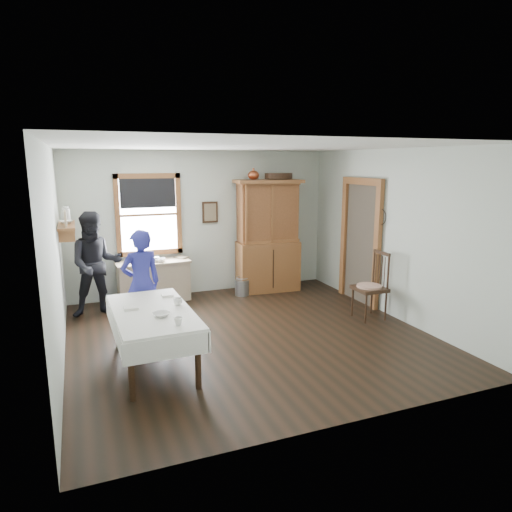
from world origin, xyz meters
name	(u,v)px	position (x,y,z in m)	size (l,w,h in m)	color
room	(248,245)	(0.00, 0.00, 1.35)	(5.01, 5.01, 2.70)	black
window	(149,210)	(-1.00, 2.46, 1.64)	(1.18, 0.07, 1.48)	white
doorway	(361,238)	(2.46, 0.85, 1.16)	(0.09, 1.14, 2.22)	#443B30
wall_shelf	(66,224)	(-2.37, 1.54, 1.57)	(0.24, 1.00, 0.44)	#945C2D
framed_picture	(210,212)	(0.15, 2.46, 1.55)	(0.30, 0.04, 0.40)	#321E11
rug_beater	(381,210)	(2.45, 0.30, 1.72)	(0.27, 0.27, 0.01)	black
work_counter	(154,281)	(-1.00, 2.20, 0.37)	(1.29, 0.49, 0.74)	tan
china_hutch	(268,236)	(1.20, 2.12, 1.08)	(1.27, 0.60, 2.16)	#945C2D
dining_table	(154,338)	(-1.45, -0.50, 0.36)	(0.95, 1.80, 0.72)	white
spindle_chair	(370,285)	(2.07, -0.02, 0.55)	(0.51, 0.51, 1.10)	#321E11
pail	(242,287)	(0.61, 1.97, 0.15)	(0.28, 0.28, 0.30)	gray
wicker_basket	(260,286)	(1.02, 2.06, 0.10)	(0.35, 0.24, 0.20)	#AD804E
woman_blue	(142,288)	(-1.43, 0.56, 0.73)	(0.53, 0.35, 1.45)	navy
figure_dark	(96,268)	(-1.98, 1.76, 0.80)	(0.77, 0.60, 1.59)	black
table_cup_a	(178,301)	(-1.11, -0.41, 0.76)	(0.11, 0.11, 0.09)	silver
table_cup_b	(178,321)	(-1.26, -1.14, 0.76)	(0.10, 0.10, 0.09)	silver
table_bowl	(161,314)	(-1.38, -0.77, 0.75)	(0.22, 0.22, 0.05)	silver
counter_book	(178,258)	(-0.54, 2.26, 0.75)	(0.16, 0.21, 0.02)	#6F624A
counter_bowl	(160,260)	(-0.89, 2.11, 0.77)	(0.19, 0.19, 0.06)	silver
shelf_bowl	(66,222)	(-2.37, 1.55, 1.60)	(0.22, 0.22, 0.05)	silver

